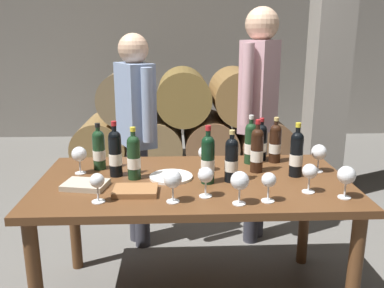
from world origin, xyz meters
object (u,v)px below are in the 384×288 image
wine_glass_1 (79,155)px  wine_glass_5 (97,182)px  wine_bottle_0 (115,153)px  taster_seated_left (136,124)px  wine_glass_2 (319,153)px  wine_glass_4 (310,172)px  wine_bottle_6 (231,159)px  wine_bottle_9 (208,159)px  wine_glass_3 (269,181)px  wine_bottle_5 (99,149)px  tasting_notebook (135,191)px  wine_glass_0 (240,181)px  wine_glass_6 (206,176)px  wine_bottle_1 (296,153)px  wine_glass_9 (204,154)px  wine_bottle_8 (257,150)px  serving_plate (171,177)px  sommelier_presenting (259,105)px  dining_table (194,195)px  wine_bottle_2 (134,157)px  wine_glass_8 (173,180)px  wine_bottle_4 (275,143)px  wine_bottle_7 (251,143)px  wine_glass_7 (346,176)px  leather_ledger (85,185)px  wine_bottle_3 (261,142)px

wine_glass_1 → wine_glass_5: size_ratio=1.10×
wine_bottle_0 → taster_seated_left: 0.64m
wine_glass_2 → wine_glass_4: 0.35m
wine_bottle_6 → wine_bottle_9: bearing=-171.1°
wine_bottle_0 → wine_glass_3: wine_bottle_0 is taller
wine_bottle_5 → taster_seated_left: bearing=71.1°
wine_glass_1 → tasting_notebook: bearing=-43.0°
wine_glass_0 → wine_glass_6: (-0.15, 0.10, -0.01)m
wine_bottle_1 → wine_glass_9: 0.52m
wine_bottle_5 → wine_bottle_8: 0.92m
wine_bottle_6 → wine_bottle_8: wine_bottle_8 is taller
wine_bottle_0 → wine_bottle_9: 0.53m
wine_glass_9 → wine_bottle_9: bearing=-89.0°
serving_plate → sommelier_presenting: (0.62, 0.72, 0.28)m
sommelier_presenting → dining_table: bearing=-123.7°
wine_bottle_2 → wine_glass_0: wine_bottle_2 is taller
wine_glass_2 → wine_glass_8: size_ratio=1.02×
wine_bottle_4 → wine_bottle_7: (-0.16, -0.02, 0.01)m
wine_glass_7 → serving_plate: 0.92m
wine_bottle_1 → wine_glass_6: 0.60m
leather_ledger → serving_plate: size_ratio=0.92×
wine_glass_7 → serving_plate: (-0.85, 0.32, -0.11)m
wine_glass_0 → tasting_notebook: 0.53m
wine_bottle_2 → wine_glass_0: (0.53, -0.38, -0.01)m
wine_glass_5 → wine_glass_9: bearing=39.3°
leather_ledger → wine_glass_7: bearing=2.6°
wine_bottle_2 → wine_bottle_0: bearing=154.3°
wine_bottle_6 → wine_bottle_2: bearing=173.2°
wine_bottle_9 → wine_glass_7: wine_bottle_9 is taller
wine_bottle_2 → wine_glass_4: (0.90, -0.24, -0.02)m
dining_table → wine_glass_7: bearing=-21.6°
wine_glass_3 → wine_glass_7: (0.38, 0.03, 0.01)m
wine_bottle_8 → wine_glass_6: (-0.32, -0.37, -0.03)m
wine_bottle_0 → wine_glass_0: (0.63, -0.43, -0.02)m
wine_glass_2 → wine_glass_9: bearing=175.9°
leather_ledger → wine_bottle_8: bearing=24.0°
wine_glass_3 → sommelier_presenting: sommelier_presenting is taller
dining_table → wine_glass_7: size_ratio=10.48×
wine_bottle_0 → dining_table: bearing=-11.2°
wine_bottle_9 → serving_plate: wine_bottle_9 is taller
wine_bottle_9 → leather_ledger: (-0.64, -0.04, -0.12)m
wine_glass_0 → wine_glass_5: 0.67m
taster_seated_left → wine_bottle_9: bearing=-59.8°
wine_bottle_3 → wine_glass_9: (-0.37, -0.20, -0.01)m
wine_bottle_5 → leather_ledger: (-0.02, -0.30, -0.11)m
wine_bottle_1 → wine_glass_1: (-1.22, 0.09, -0.02)m
wine_bottle_7 → serving_plate: bearing=-152.6°
wine_bottle_1 → wine_glass_8: bearing=-153.6°
tasting_notebook → sommelier_presenting: 1.26m
wine_bottle_6 → wine_bottle_9: 0.13m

